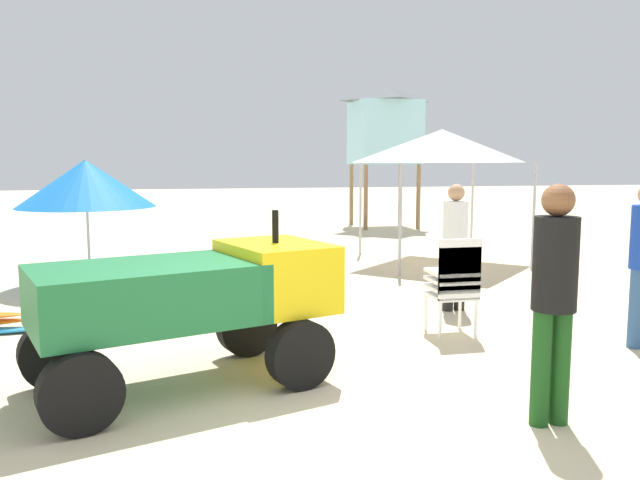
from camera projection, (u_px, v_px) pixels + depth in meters
ground at (317, 411)px, 5.04m from camera, size 80.00×80.00×0.00m
utility_cart at (192, 297)px, 5.52m from camera, size 2.80×1.99×1.50m
stacked_plastic_chairs at (455, 279)px, 7.10m from camera, size 0.48×0.48×1.11m
lifeguard_near_left at (455, 239)px, 8.30m from camera, size 0.32×0.32×1.65m
lifeguard_far_right at (554, 287)px, 4.66m from camera, size 0.32×0.32×1.79m
popup_canopy at (442, 146)px, 12.13m from camera, size 2.53×2.53×2.53m
lifeguard_tower at (385, 125)px, 18.65m from camera, size 1.98×1.98×4.09m
beach_umbrella_left at (86, 183)px, 9.96m from camera, size 2.10×2.10×1.96m
traffic_cone_far at (156, 285)px, 8.59m from camera, size 0.40×0.40×0.58m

